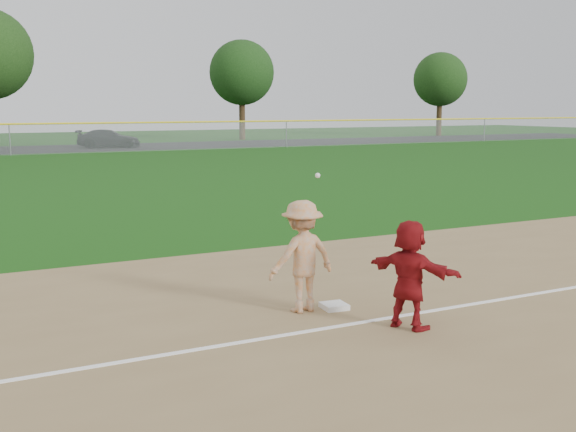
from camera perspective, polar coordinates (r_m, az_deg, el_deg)
name	(u,v)px	position (r m, az deg, el deg)	size (l,w,h in m)	color
ground	(332,311)	(11.43, 3.52, -7.47)	(160.00, 160.00, 0.00)	#14460D
foul_line	(360,323)	(10.78, 5.74, -8.38)	(60.00, 0.10, 0.01)	white
parking_asphalt	(0,150)	(55.77, -21.79, 4.85)	(120.00, 10.00, 0.01)	black
first_base	(334,306)	(11.46, 3.67, -7.11)	(0.38, 0.38, 0.08)	white
base_runner	(410,274)	(10.45, 9.59, -4.56)	(1.46, 0.47, 1.57)	maroon
car_right	(109,139)	(56.57, -14.00, 5.96)	(1.91, 4.69, 1.36)	black
first_base_play	(302,256)	(11.12, 1.12, -3.20)	(1.16, 0.72, 2.16)	#A7A7AA
outfield_fence	(9,125)	(49.73, -21.19, 6.75)	(110.00, 0.12, 110.00)	#999EA0
tree_3	(242,73)	(68.14, -3.68, 11.23)	(6.00, 6.00, 9.19)	#322212
tree_4	(440,80)	(78.40, 11.94, 10.50)	(5.60, 5.60, 8.67)	#352613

